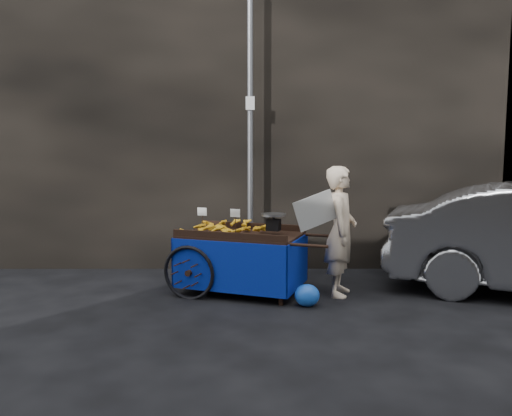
{
  "coord_description": "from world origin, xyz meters",
  "views": [
    {
      "loc": [
        0.36,
        -5.69,
        1.72
      ],
      "look_at": [
        0.38,
        0.5,
        1.04
      ],
      "focal_mm": 35.0,
      "sensor_mm": 36.0,
      "label": 1
    }
  ],
  "objects": [
    {
      "name": "ground",
      "position": [
        0.0,
        0.0,
        0.0
      ],
      "size": [
        80.0,
        80.0,
        0.0
      ],
      "primitive_type": "plane",
      "color": "black",
      "rests_on": "ground"
    },
    {
      "name": "building_wall",
      "position": [
        0.39,
        2.6,
        2.5
      ],
      "size": [
        13.5,
        2.0,
        5.0
      ],
      "color": "black",
      "rests_on": "ground"
    },
    {
      "name": "street_pole",
      "position": [
        0.3,
        1.3,
        2.01
      ],
      "size": [
        0.12,
        0.1,
        4.0
      ],
      "color": "slate",
      "rests_on": "ground"
    },
    {
      "name": "banana_cart",
      "position": [
        0.16,
        0.38,
        0.66
      ],
      "size": [
        2.14,
        1.49,
        1.07
      ],
      "rotation": [
        0.0,
        0.0,
        -0.35
      ],
      "color": "black",
      "rests_on": "ground"
    },
    {
      "name": "vendor",
      "position": [
        1.4,
        0.24,
        0.79
      ],
      "size": [
        0.86,
        0.65,
        1.57
      ],
      "rotation": [
        0.0,
        0.0,
        1.32
      ],
      "color": "beige",
      "rests_on": "ground"
    },
    {
      "name": "plastic_bag",
      "position": [
        0.95,
        -0.23,
        0.13
      ],
      "size": [
        0.28,
        0.23,
        0.25
      ],
      "primitive_type": "ellipsoid",
      "color": "blue",
      "rests_on": "ground"
    }
  ]
}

